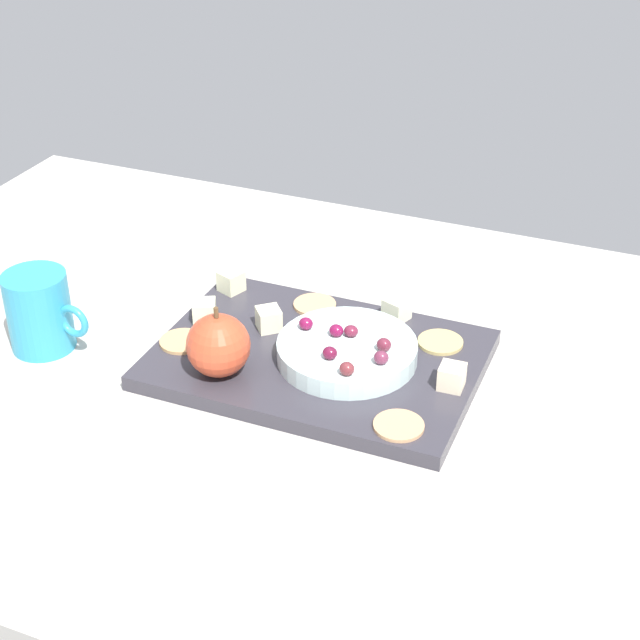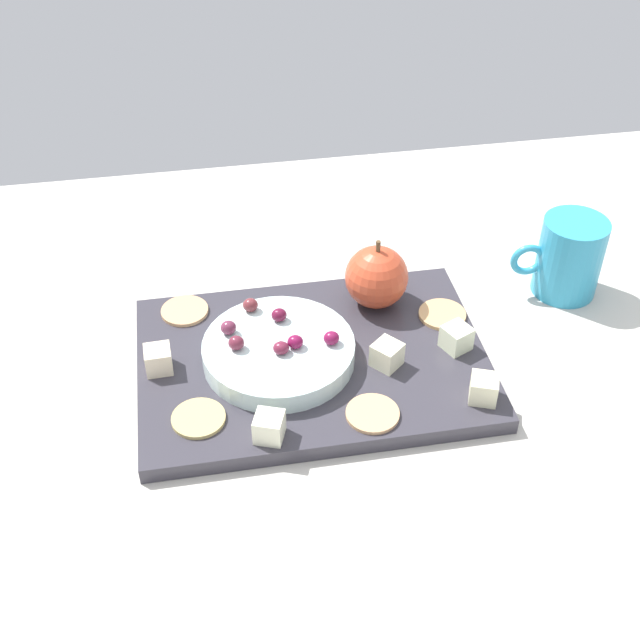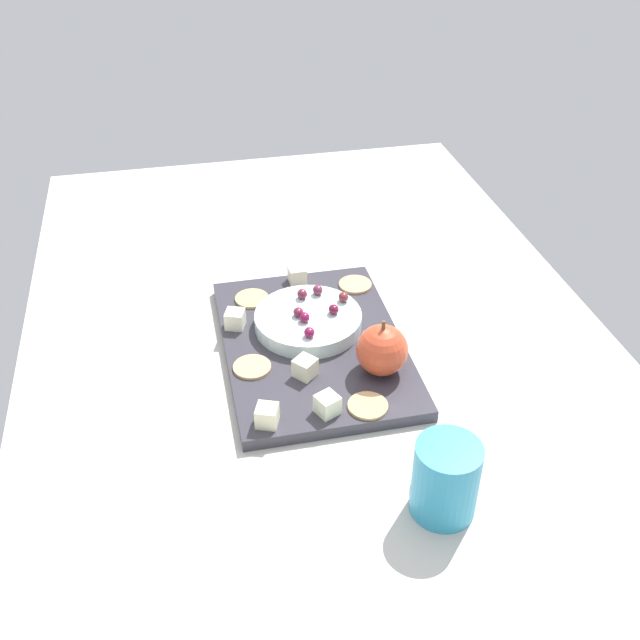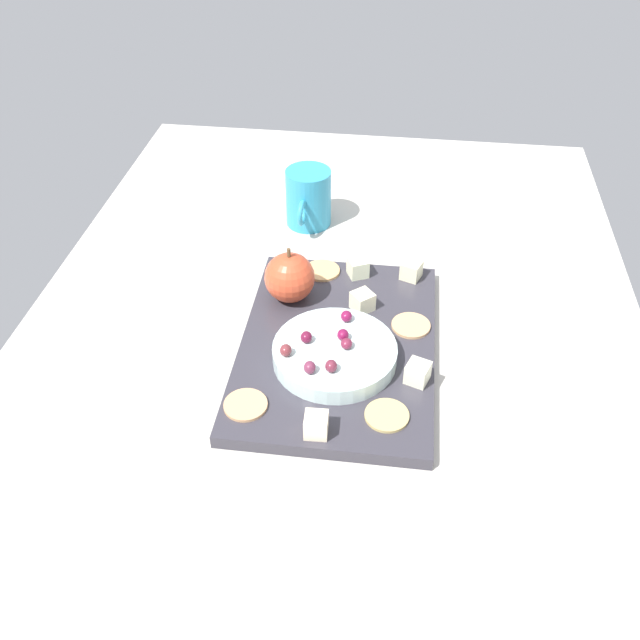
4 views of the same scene
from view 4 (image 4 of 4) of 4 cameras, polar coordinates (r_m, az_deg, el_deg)
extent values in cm
cube|color=beige|center=(90.62, 0.45, -4.04)|extent=(132.87, 84.54, 3.00)
cube|color=#35333B|center=(90.22, 1.44, -2.22)|extent=(35.41, 24.68, 1.77)
cylinder|color=silver|center=(86.36, 1.21, -2.76)|extent=(15.42, 15.42, 2.20)
sphere|color=#CA472A|center=(94.68, -2.50, 3.48)|extent=(6.90, 6.90, 6.90)
cylinder|color=brown|center=(92.33, -2.57, 5.50)|extent=(0.50, 0.50, 1.20)
cube|color=#EBF4C7|center=(100.29, 3.11, 4.29)|extent=(3.46, 3.46, 2.60)
cube|color=#F2EDBD|center=(100.49, 7.46, 4.06)|extent=(3.35, 3.35, 2.60)
cube|color=#F7F3C9|center=(94.13, 3.49, 1.55)|extent=(3.66, 3.66, 2.60)
cube|color=#F0EECA|center=(84.42, 7.97, -4.27)|extent=(3.34, 3.34, 2.60)
cube|color=#F9E6C0|center=(77.91, -0.32, -8.55)|extent=(2.70, 2.70, 2.60)
cylinder|color=tan|center=(80.69, 5.48, -7.76)|extent=(5.12, 5.12, 0.40)
cylinder|color=tan|center=(92.51, 7.43, -0.45)|extent=(5.12, 5.12, 0.40)
cylinder|color=tan|center=(81.88, -6.09, -6.91)|extent=(5.12, 5.12, 0.40)
cylinder|color=tan|center=(101.43, 0.17, 4.06)|extent=(5.12, 5.12, 0.40)
ellipsoid|color=maroon|center=(85.16, 2.18, -1.93)|extent=(1.60, 1.44, 1.29)
ellipsoid|color=maroon|center=(86.66, 1.92, -1.00)|extent=(1.60, 1.44, 1.39)
ellipsoid|color=maroon|center=(82.06, 0.91, -3.77)|extent=(1.60, 1.44, 1.49)
ellipsoid|color=#6B2A43|center=(81.88, -0.85, -3.89)|extent=(1.60, 1.44, 1.50)
ellipsoid|color=maroon|center=(85.93, -1.13, -1.40)|extent=(1.60, 1.44, 1.41)
ellipsoid|color=maroon|center=(84.17, -2.81, -2.48)|extent=(1.60, 1.44, 1.47)
ellipsoid|color=maroon|center=(89.04, 2.17, 0.31)|extent=(1.60, 1.44, 1.40)
cylinder|color=teal|center=(113.65, -0.95, 9.96)|extent=(7.26, 7.26, 9.30)
torus|color=teal|center=(109.59, -1.47, 8.72)|extent=(4.04, 1.06, 4.00)
camera|label=1|loc=(0.95, -68.63, 16.99)|focal=54.82mm
camera|label=2|loc=(0.79, 58.09, 21.82)|focal=46.65mm
camera|label=3|loc=(1.48, 14.99, 40.36)|focal=41.61mm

